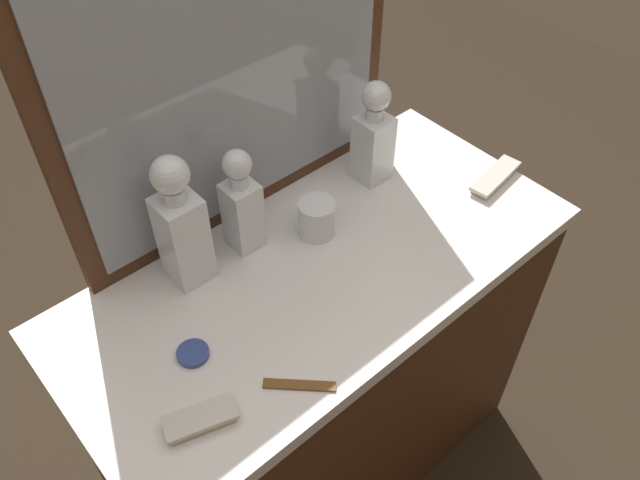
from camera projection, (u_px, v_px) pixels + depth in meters
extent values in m
plane|color=#2D2319|center=(320.00, 456.00, 2.09)|extent=(6.00, 6.00, 0.00)
cube|color=#472816|center=(320.00, 383.00, 1.77)|extent=(1.15, 0.54, 0.89)
cube|color=white|center=(320.00, 271.00, 1.44)|extent=(1.18, 0.56, 0.04)
cube|color=#472816|center=(234.00, 76.00, 1.31)|extent=(0.83, 0.03, 0.70)
cube|color=gray|center=(238.00, 79.00, 1.30)|extent=(0.75, 0.01, 0.62)
cube|color=white|center=(243.00, 216.00, 1.41)|extent=(0.07, 0.07, 0.17)
cube|color=#8C4C14|center=(244.00, 228.00, 1.44)|extent=(0.06, 0.06, 0.09)
cylinder|color=white|center=(239.00, 180.00, 1.34)|extent=(0.04, 0.04, 0.03)
sphere|color=white|center=(237.00, 164.00, 1.31)|extent=(0.06, 0.06, 0.06)
cube|color=white|center=(184.00, 239.00, 1.33)|extent=(0.09, 0.09, 0.22)
cube|color=#8C4C14|center=(186.00, 251.00, 1.35)|extent=(0.07, 0.07, 0.14)
cylinder|color=white|center=(174.00, 195.00, 1.24)|extent=(0.05, 0.05, 0.03)
sphere|color=white|center=(170.00, 175.00, 1.20)|extent=(0.08, 0.08, 0.08)
cube|color=white|center=(372.00, 148.00, 1.57)|extent=(0.08, 0.08, 0.18)
cube|color=#8C4C14|center=(372.00, 156.00, 1.59)|extent=(0.07, 0.07, 0.13)
cylinder|color=white|center=(375.00, 113.00, 1.50)|extent=(0.04, 0.04, 0.03)
sphere|color=white|center=(376.00, 96.00, 1.46)|extent=(0.07, 0.07, 0.07)
cylinder|color=white|center=(317.00, 218.00, 1.46)|extent=(0.09, 0.09, 0.09)
cylinder|color=silver|center=(317.00, 230.00, 1.49)|extent=(0.08, 0.08, 0.01)
cube|color=#B7A88C|center=(201.00, 421.00, 1.15)|extent=(0.13, 0.08, 0.01)
cube|color=beige|center=(200.00, 418.00, 1.14)|extent=(0.14, 0.09, 0.01)
cube|color=#B7A88C|center=(495.00, 179.00, 1.61)|extent=(0.16, 0.07, 0.01)
cube|color=beige|center=(496.00, 176.00, 1.60)|extent=(0.17, 0.07, 0.01)
cylinder|color=#33478C|center=(193.00, 353.00, 1.25)|extent=(0.06, 0.06, 0.01)
cube|color=brown|center=(299.00, 385.00, 1.21)|extent=(0.11, 0.11, 0.01)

